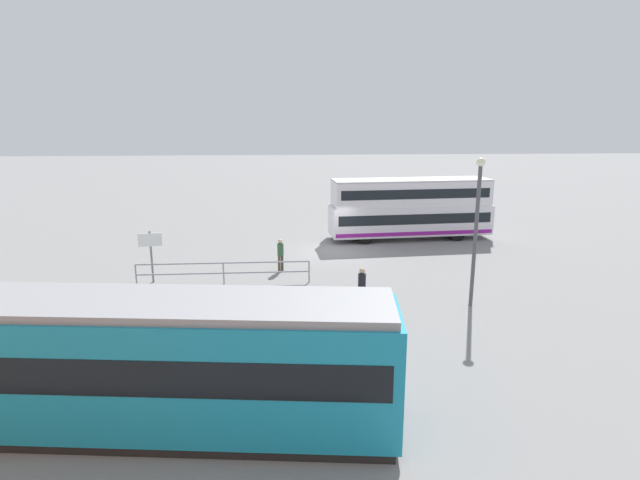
{
  "coord_description": "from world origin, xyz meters",
  "views": [
    {
      "loc": [
        2.84,
        29.08,
        7.77
      ],
      "look_at": [
        1.29,
        5.51,
        2.04
      ],
      "focal_mm": 28.46,
      "sensor_mm": 36.0,
      "label": 1
    }
  ],
  "objects": [
    {
      "name": "street_lamp",
      "position": [
        -4.87,
        9.29,
        3.68
      ],
      "size": [
        0.36,
        0.36,
        6.23
      ],
      "color": "#4C4C51",
      "rests_on": "ground"
    },
    {
      "name": "info_sign",
      "position": [
        9.36,
        5.24,
        1.76
      ],
      "size": [
        1.09,
        0.25,
        2.53
      ],
      "color": "slate",
      "rests_on": "ground"
    },
    {
      "name": "double_decker_bus",
      "position": [
        -5.15,
        -2.98,
        2.01
      ],
      "size": [
        10.62,
        3.31,
        3.92
      ],
      "color": "silver",
      "rests_on": "ground"
    },
    {
      "name": "ground_plane",
      "position": [
        0.0,
        0.0,
        0.0
      ],
      "size": [
        160.0,
        160.0,
        0.0
      ],
      "primitive_type": "plane",
      "color": "gray"
    },
    {
      "name": "pedestrian_near_railing",
      "position": [
        3.22,
        3.81,
        0.99
      ],
      "size": [
        0.45,
        0.45,
        1.71
      ],
      "color": "#4C3F2D",
      "rests_on": "ground"
    },
    {
      "name": "pedestrian_crossing",
      "position": [
        -0.19,
        9.36,
        1.03
      ],
      "size": [
        0.36,
        0.33,
        1.77
      ],
      "color": "#4C3F2D",
      "rests_on": "ground"
    },
    {
      "name": "pedestrian_railing",
      "position": [
        5.92,
        5.74,
        0.74
      ],
      "size": [
        8.24,
        0.13,
        1.08
      ],
      "color": "gray",
      "rests_on": "ground"
    },
    {
      "name": "tram_yellow",
      "position": [
        6.58,
        17.21,
        1.8
      ],
      "size": [
        13.1,
        3.97,
        3.47
      ],
      "color": "teal",
      "rests_on": "ground"
    }
  ]
}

